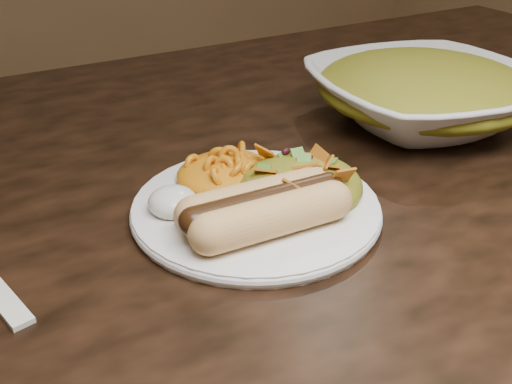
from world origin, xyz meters
TOP-DOWN VIEW (x-y plane):
  - table at (0.00, 0.00)m, footprint 1.60×0.90m
  - plate at (-0.01, -0.04)m, footprint 0.28×0.28m
  - hotdog at (-0.02, -0.08)m, footprint 0.12×0.07m
  - mac_and_cheese at (-0.01, 0.01)m, footprint 0.10×0.09m
  - sour_cream at (-0.08, -0.02)m, footprint 0.05×0.05m
  - taco_salad at (0.03, -0.05)m, footprint 0.11×0.10m
  - serving_bowl at (0.25, 0.04)m, footprint 0.28×0.28m
  - bowl_filling at (0.25, 0.04)m, footprint 0.29×0.29m

SIDE VIEW (x-z plane):
  - table at x=0.00m, z-range 0.28..1.03m
  - plate at x=-0.01m, z-range 0.75..0.76m
  - sour_cream at x=-0.08m, z-range 0.76..0.79m
  - hotdog at x=-0.02m, z-range 0.76..0.79m
  - mac_and_cheese at x=-0.01m, z-range 0.76..0.80m
  - taco_salad at x=0.03m, z-range 0.76..0.80m
  - serving_bowl at x=0.25m, z-range 0.75..0.81m
  - bowl_filling at x=0.25m, z-range 0.77..0.83m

